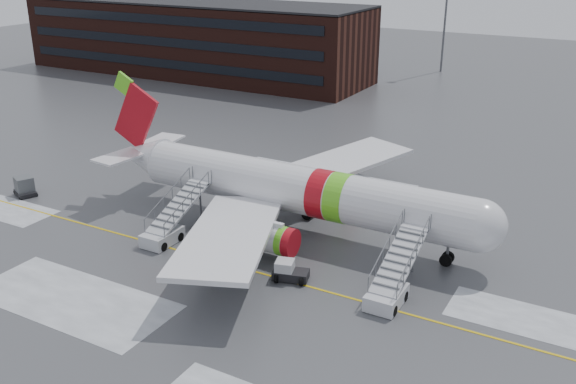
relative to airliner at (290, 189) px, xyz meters
The scene contains 7 objects.
ground 7.57m from the airliner, 97.62° to the right, with size 260.00×260.00×0.00m, color #494C4F.
airliner is the anchor object (origin of this frame).
airstair_fwd 13.11m from the airliner, 30.45° to the right, with size 2.05×7.70×3.48m.
airstair_aft 10.00m from the airliner, 137.72° to the right, with size 2.05×7.70×3.48m.
pushback_tug 8.96m from the airliner, 61.49° to the right, with size 2.70×2.31×1.39m.
uld_container 25.42m from the airliner, 167.28° to the right, with size 2.59×2.30×1.75m.
terminal_building 66.68m from the airliner, 133.55° to the left, with size 62.00×16.11×12.30m.
Camera 1 is at (23.94, -34.80, 21.85)m, focal length 40.00 mm.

